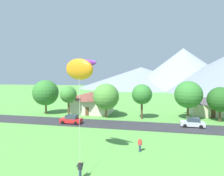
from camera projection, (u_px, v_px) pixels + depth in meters
name	position (u px, v px, depth m)	size (l,w,h in m)	color
road_strip	(125.00, 125.00, 35.90)	(160.00, 6.38, 0.08)	#2D2D33
mountain_east_ridge	(183.00, 69.00, 150.96)	(85.86, 85.86, 32.66)	gray
mountain_far_west_ridge	(141.00, 77.00, 170.62)	(112.39, 112.39, 18.57)	gray
house_leftmost	(92.00, 102.00, 48.15)	(10.73, 7.68, 5.48)	beige
house_left_center	(209.00, 105.00, 45.76)	(9.18, 7.97, 4.49)	beige
tree_near_left	(188.00, 95.00, 40.35)	(5.88, 5.88, 8.43)	#4C3823
tree_left_of_center	(142.00, 94.00, 41.21)	(4.46, 4.46, 7.70)	#4C3823
tree_center	(68.00, 95.00, 43.93)	(3.91, 3.91, 7.13)	brown
tree_right_of_center	(106.00, 97.00, 42.68)	(5.98, 5.98, 7.80)	brown
tree_near_right	(220.00, 99.00, 38.53)	(5.13, 5.13, 7.22)	#4C3823
tree_far_right	(46.00, 93.00, 46.90)	(6.39, 6.39, 8.55)	brown
parked_car_red_west_end	(71.00, 119.00, 36.94)	(4.23, 2.14, 1.68)	red
parked_car_silver_mid_west	(192.00, 123.00, 34.35)	(4.26, 2.20, 1.68)	#B7BCC1
kite_flyer_with_kite	(79.00, 70.00, 20.02)	(4.22, 5.24, 11.29)	navy
watcher_person	(140.00, 145.00, 23.05)	(0.56, 0.24, 1.68)	navy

